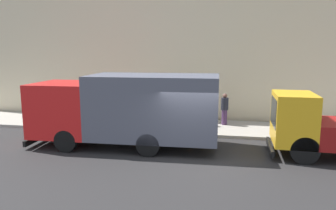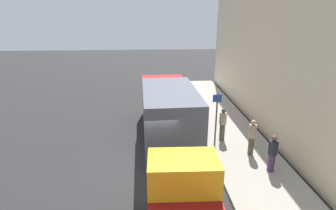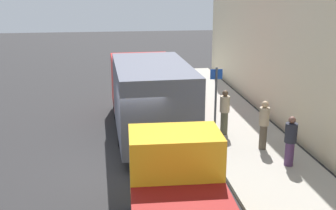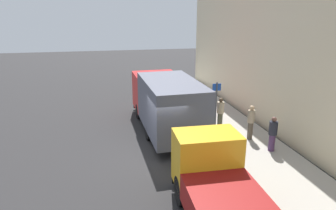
# 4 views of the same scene
# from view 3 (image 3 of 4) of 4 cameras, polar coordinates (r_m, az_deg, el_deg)

# --- Properties ---
(ground) EXTENTS (80.00, 80.00, 0.00)m
(ground) POSITION_cam_3_polar(r_m,az_deg,el_deg) (14.00, -5.91, -8.11)
(ground) COLOR #2B292A
(sidewalk) EXTENTS (3.24, 30.00, 0.14)m
(sidewalk) POSITION_cam_3_polar(r_m,az_deg,el_deg) (14.80, 12.38, -6.73)
(sidewalk) COLOR #ABA499
(sidewalk) RESTS_ON ground
(building_facade) EXTENTS (0.50, 30.00, 9.35)m
(building_facade) POSITION_cam_3_polar(r_m,az_deg,el_deg) (14.60, 21.48, 10.92)
(building_facade) COLOR beige
(building_facade) RESTS_ON ground
(large_utility_truck) EXTENTS (2.84, 7.82, 3.00)m
(large_utility_truck) POSITION_cam_3_polar(r_m,az_deg,el_deg) (16.25, -2.66, 1.60)
(large_utility_truck) COLOR red
(large_utility_truck) RESTS_ON ground
(small_flatbed_truck) EXTENTS (2.29, 4.69, 2.40)m
(small_flatbed_truck) POSITION_cam_3_polar(r_m,az_deg,el_deg) (9.35, 1.77, -13.35)
(small_flatbed_truck) COLOR yellow
(small_flatbed_truck) RESTS_ON ground
(pedestrian_walking) EXTENTS (0.46, 0.46, 1.75)m
(pedestrian_walking) POSITION_cam_3_polar(r_m,az_deg,el_deg) (16.09, 7.70, -0.85)
(pedestrian_walking) COLOR #52513B
(pedestrian_walking) RESTS_ON sidewalk
(pedestrian_standing) EXTENTS (0.40, 0.40, 1.75)m
(pedestrian_standing) POSITION_cam_3_polar(r_m,az_deg,el_deg) (14.90, 12.91, -2.49)
(pedestrian_standing) COLOR brown
(pedestrian_standing) RESTS_ON sidewalk
(pedestrian_third) EXTENTS (0.40, 0.40, 1.64)m
(pedestrian_third) POSITION_cam_3_polar(r_m,az_deg,el_deg) (13.79, 16.33, -4.61)
(pedestrian_third) COLOR #4A2E56
(pedestrian_third) RESTS_ON sidewalk
(street_sign_post) EXTENTS (0.44, 0.08, 2.77)m
(street_sign_post) POSITION_cam_3_polar(r_m,az_deg,el_deg) (15.13, 6.51, 0.86)
(street_sign_post) COLOR #4C5156
(street_sign_post) RESTS_ON sidewalk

